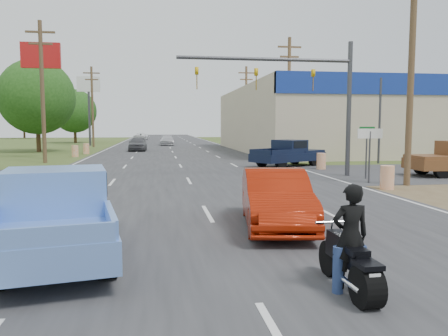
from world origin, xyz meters
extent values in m
cube|color=#2D2D30|center=(0.00, 40.00, 0.01)|extent=(15.00, 180.00, 0.02)
cube|color=#2D2D30|center=(0.00, 18.00, 0.01)|extent=(120.00, 10.00, 0.02)
cylinder|color=#4C3823|center=(9.50, 13.00, 5.00)|extent=(0.28, 0.28, 10.00)
cylinder|color=#4C3823|center=(9.50, 31.00, 5.00)|extent=(0.28, 0.28, 10.00)
cube|color=#4C3823|center=(9.50, 31.00, 9.20)|extent=(2.00, 0.14, 0.14)
cube|color=#4C3823|center=(9.50, 31.00, 8.40)|extent=(1.60, 0.14, 0.14)
cylinder|color=#4C3823|center=(9.50, 49.00, 5.00)|extent=(0.28, 0.28, 10.00)
cube|color=#4C3823|center=(9.50, 49.00, 9.20)|extent=(2.00, 0.14, 0.14)
cube|color=#4C3823|center=(9.50, 49.00, 8.40)|extent=(1.60, 0.14, 0.14)
cylinder|color=#4C3823|center=(-9.50, 28.00, 5.00)|extent=(0.28, 0.28, 10.00)
cube|color=#4C3823|center=(-9.50, 28.00, 9.20)|extent=(2.00, 0.14, 0.14)
cube|color=#4C3823|center=(-9.50, 28.00, 8.40)|extent=(1.60, 0.14, 0.14)
cylinder|color=#4C3823|center=(-9.50, 52.00, 5.00)|extent=(0.28, 0.28, 10.00)
cube|color=#4C3823|center=(-9.50, 52.00, 9.20)|extent=(2.00, 0.14, 0.14)
cube|color=#4C3823|center=(-9.50, 52.00, 8.40)|extent=(1.60, 0.14, 0.14)
cylinder|color=#422D19|center=(-13.50, 42.00, 1.62)|extent=(0.44, 0.44, 3.24)
sphere|color=#1C4313|center=(-13.50, 42.00, 5.58)|extent=(7.56, 7.56, 7.56)
cylinder|color=#422D19|center=(-14.20, 66.00, 1.44)|extent=(0.44, 0.44, 2.88)
sphere|color=#1C4313|center=(-14.20, 66.00, 4.96)|extent=(6.72, 6.72, 6.72)
cylinder|color=#422D19|center=(30.00, 95.00, 1.71)|extent=(0.44, 0.44, 3.42)
sphere|color=#1C4313|center=(30.00, 95.00, 5.89)|extent=(7.98, 7.98, 7.98)
cylinder|color=#422D19|center=(-30.00, 95.00, 1.89)|extent=(0.44, 0.44, 3.78)
sphere|color=#1C4313|center=(-30.00, 95.00, 6.51)|extent=(8.82, 8.82, 8.82)
cylinder|color=orange|center=(8.00, 12.00, 0.50)|extent=(0.56, 0.56, 1.00)
cylinder|color=orange|center=(8.40, 20.50, 0.50)|extent=(0.56, 0.56, 1.00)
cylinder|color=orange|center=(-8.50, 34.00, 0.50)|extent=(0.56, 0.56, 1.00)
cylinder|color=orange|center=(-8.20, 38.00, 0.50)|extent=(0.56, 0.56, 1.00)
cylinder|color=#3F3F44|center=(-10.50, 32.00, 4.50)|extent=(0.30, 0.30, 9.00)
cube|color=#B21414|center=(-10.50, 32.00, 8.20)|extent=(3.00, 0.35, 2.00)
cylinder|color=#3F3F44|center=(-10.50, 56.00, 4.50)|extent=(0.30, 0.30, 9.00)
cube|color=white|center=(-10.50, 56.00, 8.20)|extent=(3.00, 0.35, 2.00)
cylinder|color=#3F3F44|center=(8.20, 14.00, 1.20)|extent=(0.08, 0.08, 2.40)
cube|color=white|center=(8.20, 14.00, 2.30)|extent=(1.20, 0.05, 0.45)
cylinder|color=#3F3F44|center=(8.80, 15.50, 1.20)|extent=(0.08, 0.08, 2.40)
cube|color=#0C591E|center=(8.80, 15.50, 2.50)|extent=(0.80, 0.04, 0.22)
cylinder|color=#3F3F44|center=(8.50, 17.00, 3.50)|extent=(0.24, 0.24, 7.00)
cylinder|color=#3F3F44|center=(4.00, 17.00, 6.00)|extent=(9.00, 0.18, 0.18)
imported|color=gold|center=(6.50, 17.00, 5.55)|extent=(0.18, 0.40, 1.10)
imported|color=gold|center=(3.50, 17.00, 5.55)|extent=(0.18, 0.40, 1.10)
imported|color=gold|center=(0.50, 17.00, 5.55)|extent=(0.18, 0.40, 1.10)
imported|color=#971B06|center=(1.57, 6.07, 0.75)|extent=(2.23, 4.71, 1.49)
cylinder|color=black|center=(1.53, 0.91, 0.32)|extent=(0.32, 0.64, 0.63)
cylinder|color=black|center=(1.50, 2.29, 0.32)|extent=(0.13, 0.63, 0.63)
cube|color=black|center=(1.51, 1.62, 0.59)|extent=(0.23, 1.15, 0.29)
cube|color=black|center=(1.51, 1.86, 0.78)|extent=(0.26, 0.53, 0.21)
cube|color=black|center=(1.52, 1.34, 0.74)|extent=(0.30, 0.53, 0.10)
cylinder|color=white|center=(1.50, 2.15, 1.00)|extent=(0.62, 0.06, 0.05)
cube|color=white|center=(1.53, 0.70, 0.53)|extent=(0.17, 0.02, 0.11)
imported|color=black|center=(1.52, 1.47, 0.83)|extent=(0.61, 0.41, 1.65)
cylinder|color=black|center=(-4.63, 5.64, 0.41)|extent=(0.45, 0.87, 0.83)
cylinder|color=black|center=(-2.91, 5.94, 0.41)|extent=(0.45, 0.87, 0.83)
cylinder|color=black|center=(-2.35, 2.76, 0.41)|extent=(0.45, 0.87, 0.83)
cube|color=#6690DB|center=(-3.49, 4.20, 0.64)|extent=(2.97, 5.66, 0.54)
cube|color=#6690DB|center=(-3.77, 5.79, 0.98)|extent=(2.29, 2.36, 0.19)
cube|color=#6690DB|center=(-3.51, 4.30, 1.35)|extent=(2.16, 1.92, 0.88)
cube|color=black|center=(-3.51, 4.30, 1.50)|extent=(2.14, 1.61, 0.47)
cube|color=#6690DB|center=(-3.03, 1.60, 1.06)|extent=(1.89, 0.41, 0.31)
cylinder|color=black|center=(7.93, 24.26, 0.40)|extent=(0.85, 0.67, 0.81)
cylinder|color=black|center=(8.79, 22.80, 0.40)|extent=(0.85, 0.67, 0.81)
cylinder|color=black|center=(5.21, 22.67, 0.40)|extent=(0.85, 0.67, 0.81)
cylinder|color=black|center=(6.07, 21.21, 0.40)|extent=(0.85, 0.67, 0.81)
cube|color=black|center=(7.00, 22.74, 0.63)|extent=(5.55, 4.40, 0.53)
cube|color=black|center=(8.36, 23.53, 0.96)|extent=(2.69, 2.66, 0.18)
cube|color=black|center=(7.09, 22.79, 1.31)|extent=(2.30, 2.40, 0.86)
cube|color=black|center=(7.09, 22.79, 1.46)|extent=(2.05, 2.27, 0.45)
cube|color=black|center=(4.78, 21.43, 1.03)|extent=(1.01, 1.64, 0.30)
cylinder|color=black|center=(12.74, 15.13, 0.43)|extent=(0.87, 0.34, 0.86)
cylinder|color=black|center=(12.78, 16.94, 0.43)|extent=(0.87, 0.34, 0.86)
cube|color=brown|center=(12.76, 16.04, 1.02)|extent=(2.17, 2.08, 0.19)
imported|color=#505155|center=(-3.58, 42.35, 0.76)|extent=(1.87, 4.49, 1.52)
imported|color=silver|center=(-0.21, 55.98, 0.69)|extent=(2.04, 4.77, 1.37)
imported|color=white|center=(-4.59, 78.90, 0.66)|extent=(2.87, 5.02, 1.32)
camera|label=1|loc=(-1.45, -4.85, 2.64)|focal=35.00mm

